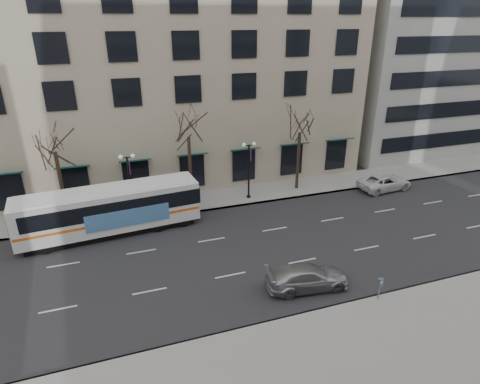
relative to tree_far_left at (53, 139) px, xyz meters
name	(u,v)px	position (x,y,z in m)	size (l,w,h in m)	color
ground	(220,256)	(10.00, -8.80, -6.70)	(160.00, 160.00, 0.00)	black
sidewalk_far	(246,195)	(15.00, 0.20, -6.62)	(80.00, 4.00, 0.15)	gray
building_hotel	(140,49)	(8.00, 12.20, 5.30)	(40.00, 20.00, 24.00)	tan
tree_far_left	(53,139)	(0.00, 0.00, 0.00)	(3.60, 3.60, 8.34)	black
tree_far_mid	(188,126)	(10.00, 0.00, 0.21)	(3.60, 3.60, 8.55)	black
tree_far_right	(300,122)	(20.00, 0.00, -0.28)	(3.60, 3.60, 8.06)	black
lamp_post_left	(130,182)	(5.01, -0.60, -3.75)	(1.22, 0.45, 5.21)	black
lamp_post_right	(249,168)	(15.01, -0.60, -3.75)	(1.22, 0.45, 5.21)	black
city_bus	(111,209)	(3.38, -3.00, -4.78)	(13.18, 3.95, 3.52)	white
silver_car	(307,277)	(13.95, -13.72, -5.98)	(2.01, 4.95, 1.44)	#ADAFB5
white_pickup	(385,182)	(27.79, -2.63, -5.98)	(2.38, 5.15, 1.43)	silver
pay_station	(380,284)	(17.19, -16.15, -5.57)	(0.30, 0.20, 1.36)	slate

